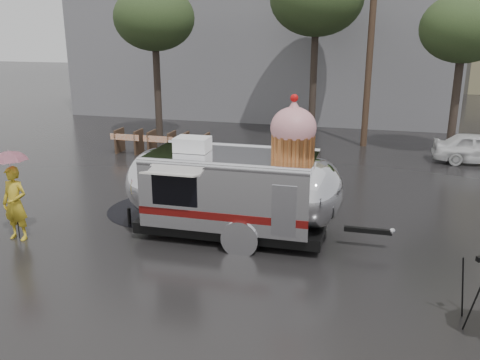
% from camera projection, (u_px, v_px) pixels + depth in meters
% --- Properties ---
extents(ground, '(120.00, 120.00, 0.00)m').
position_uv_depth(ground, '(214.00, 283.00, 10.61)').
color(ground, black).
rests_on(ground, ground).
extents(puddles, '(6.72, 9.95, 0.01)m').
position_uv_depth(puddles, '(75.00, 226.00, 13.61)').
color(puddles, black).
rests_on(puddles, ground).
extents(grey_building, '(22.00, 12.00, 13.00)m').
position_uv_depth(grey_building, '(271.00, 4.00, 31.91)').
color(grey_building, '#5F5E63').
rests_on(grey_building, ground).
extents(utility_pole, '(1.60, 0.28, 9.00)m').
position_uv_depth(utility_pole, '(371.00, 40.00, 21.57)').
color(utility_pole, '#473323').
rests_on(utility_pole, ground).
extents(tree_left, '(3.64, 3.64, 6.95)m').
position_uv_depth(tree_left, '(154.00, 19.00, 22.81)').
color(tree_left, '#382D26').
rests_on(tree_left, ground).
extents(tree_right, '(3.36, 3.36, 6.42)m').
position_uv_depth(tree_right, '(464.00, 29.00, 19.63)').
color(tree_right, '#382D26').
rests_on(tree_right, ground).
extents(barricade_row, '(4.30, 0.80, 1.00)m').
position_uv_depth(barricade_row, '(162.00, 143.00, 21.07)').
color(barricade_row, '#473323').
rests_on(barricade_row, ground).
extents(airstream_trailer, '(6.93, 2.68, 3.73)m').
position_uv_depth(airstream_trailer, '(236.00, 187.00, 12.66)').
color(airstream_trailer, silver).
rests_on(airstream_trailer, ground).
extents(person_left, '(0.69, 0.47, 1.88)m').
position_uv_depth(person_left, '(15.00, 204.00, 12.57)').
color(person_left, gold).
rests_on(person_left, ground).
extents(umbrella_pink, '(1.10, 1.10, 2.30)m').
position_uv_depth(umbrella_pink, '(10.00, 165.00, 12.29)').
color(umbrella_pink, '#D08196').
rests_on(umbrella_pink, ground).
extents(tripod, '(0.55, 0.51, 1.34)m').
position_uv_depth(tripod, '(476.00, 286.00, 8.92)').
color(tripod, black).
rests_on(tripod, ground).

